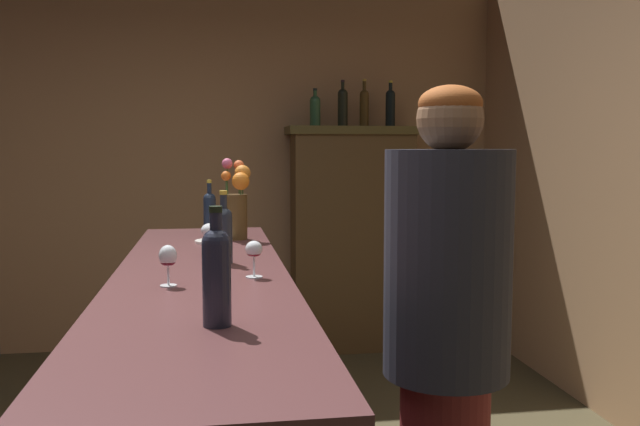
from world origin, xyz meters
TOP-DOWN VIEW (x-y plane):
  - wall_back at (0.00, 2.96)m, footprint 4.97×0.12m
  - bar_counter at (0.21, 0.21)m, footprint 0.64×2.83m
  - display_cabinet at (1.29, 2.67)m, footprint 0.97×0.41m
  - wine_bottle_rose at (0.24, 1.23)m, footprint 0.06×0.06m
  - wine_bottle_riesling at (0.30, 0.41)m, footprint 0.07×0.07m
  - wine_bottle_merlot at (0.27, -0.56)m, footprint 0.08×0.08m
  - wine_glass_front at (0.11, -0.01)m, footprint 0.06×0.06m
  - wine_glass_mid at (0.25, 0.62)m, footprint 0.08×0.08m
  - wine_glass_rear at (0.40, 0.10)m, footprint 0.06×0.06m
  - flower_arrangement at (0.38, 1.13)m, footprint 0.15×0.15m
  - cheese_plate at (0.26, 1.03)m, footprint 0.18×0.18m
  - display_bottle_left at (1.01, 2.67)m, footprint 0.08×0.08m
  - display_bottle_midleft at (1.22, 2.67)m, footprint 0.07×0.07m
  - display_bottle_center at (1.38, 2.67)m, footprint 0.07×0.07m
  - display_bottle_midright at (1.58, 2.67)m, footprint 0.07×0.07m
  - bartender at (0.93, -0.46)m, footprint 0.37×0.37m

SIDE VIEW (x-z plane):
  - bar_counter at x=0.21m, z-range 0.00..1.06m
  - display_cabinet at x=1.29m, z-range 0.04..1.71m
  - bartender at x=0.93m, z-range 0.08..1.78m
  - cheese_plate at x=0.26m, z-range 1.06..1.07m
  - wine_glass_rear at x=0.40m, z-range 1.09..1.22m
  - wine_glass_front at x=0.11m, z-range 1.09..1.22m
  - wine_glass_mid at x=0.25m, z-range 1.09..1.24m
  - wine_bottle_riesling at x=0.30m, z-range 1.04..1.34m
  - wine_bottle_rose at x=0.24m, z-range 1.04..1.34m
  - wine_bottle_merlot at x=0.27m, z-range 1.05..1.36m
  - flower_arrangement at x=0.38m, z-range 1.04..1.45m
  - wall_back at x=0.00m, z-range 0.00..2.98m
  - display_bottle_left at x=1.01m, z-range 1.66..1.94m
  - display_bottle_center at x=1.38m, z-range 1.66..2.00m
  - display_bottle_midleft at x=1.22m, z-range 1.66..2.00m
  - display_bottle_midright at x=1.58m, z-range 1.66..2.00m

